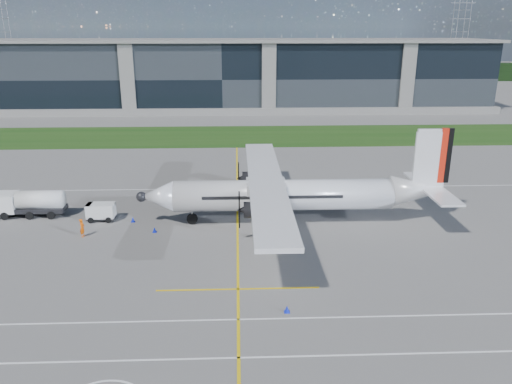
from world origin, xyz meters
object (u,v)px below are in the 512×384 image
object	(u,v)px
ground_crew_person	(82,227)
fuel_tanker_truck	(26,204)
baggage_tug	(101,212)
pylon_west	(2,36)
safety_cone_stbdwing	(255,177)
safety_cone_fwd	(133,220)
safety_cone_portwing	(287,309)
turboprop_aircraft	(295,177)
pylon_east	(459,36)
safety_cone_nose_port	(154,230)

from	to	relation	value
ground_crew_person	fuel_tanker_truck	bearing A→B (deg)	57.17
fuel_tanker_truck	baggage_tug	size ratio (longest dim) A/B	2.46
pylon_west	safety_cone_stbdwing	world-z (taller)	pylon_west
ground_crew_person	safety_cone_fwd	size ratio (longest dim) A/B	3.94
ground_crew_person	safety_cone_portwing	xyz separation A→B (m)	(17.46, -13.46, -0.73)
fuel_tanker_truck	safety_cone_fwd	distance (m)	11.27
turboprop_aircraft	pylon_west	bearing A→B (deg)	121.75
safety_cone_fwd	safety_cone_portwing	xyz separation A→B (m)	(13.59, -16.91, 0.00)
pylon_east	safety_cone_fwd	world-z (taller)	pylon_east
turboprop_aircraft	safety_cone_nose_port	distance (m)	14.15
ground_crew_person	pylon_east	bearing A→B (deg)	-28.57
fuel_tanker_truck	ground_crew_person	xyz separation A→B (m)	(7.16, -5.52, -0.33)
pylon_west	safety_cone_stbdwing	distance (m)	154.58
fuel_tanker_truck	turboprop_aircraft	bearing A→B (deg)	-6.01
safety_cone_portwing	safety_cone_stbdwing	xyz separation A→B (m)	(-1.06, 31.12, 0.00)
fuel_tanker_truck	safety_cone_nose_port	bearing A→B (deg)	-19.36
turboprop_aircraft	ground_crew_person	distance (m)	20.23
pylon_west	safety_cone_nose_port	distance (m)	164.02
turboprop_aircraft	fuel_tanker_truck	xyz separation A→B (m)	(-26.87, 2.83, -3.32)
safety_cone_stbdwing	turboprop_aircraft	bearing A→B (deg)	-77.53
pylon_east	safety_cone_fwd	size ratio (longest dim) A/B	60.00
safety_cone_nose_port	safety_cone_fwd	size ratio (longest dim) A/B	1.00
fuel_tanker_truck	safety_cone_portwing	size ratio (longest dim) A/B	14.03
fuel_tanker_truck	safety_cone_nose_port	size ratio (longest dim) A/B	14.03
safety_cone_nose_port	safety_cone_portwing	size ratio (longest dim) A/B	1.00
safety_cone_nose_port	safety_cone_fwd	world-z (taller)	same
fuel_tanker_truck	baggage_tug	bearing A→B (deg)	-10.51
pylon_east	pylon_west	bearing A→B (deg)	180.00
pylon_east	safety_cone_portwing	bearing A→B (deg)	-116.31
pylon_west	baggage_tug	distance (m)	158.45
baggage_tug	safety_cone_portwing	world-z (taller)	baggage_tug
turboprop_aircraft	ground_crew_person	size ratio (longest dim) A/B	15.71
safety_cone_fwd	safety_cone_portwing	bearing A→B (deg)	-51.23
fuel_tanker_truck	safety_cone_stbdwing	xyz separation A→B (m)	(23.56, 12.13, -1.07)
safety_cone_portwing	pylon_east	bearing A→B (deg)	63.69
pylon_east	safety_cone_stbdwing	xyz separation A→B (m)	(-79.78, -128.11, -14.75)
pylon_west	ground_crew_person	distance (m)	161.81
baggage_tug	safety_cone_fwd	distance (m)	3.33
fuel_tanker_truck	safety_cone_portwing	world-z (taller)	fuel_tanker_truck
turboprop_aircraft	fuel_tanker_truck	distance (m)	27.22
pylon_west	safety_cone_stbdwing	xyz separation A→B (m)	(85.22, -128.11, -14.75)
pylon_east	turboprop_aircraft	distance (m)	162.56
safety_cone_nose_port	safety_cone_portwing	bearing A→B (deg)	-52.14
fuel_tanker_truck	ground_crew_person	size ratio (longest dim) A/B	3.56
pylon_west	turboprop_aircraft	xyz separation A→B (m)	(88.53, -143.07, -10.36)
baggage_tug	safety_cone_nose_port	distance (m)	6.65
pylon_west	safety_cone_fwd	xyz separation A→B (m)	(72.69, -142.32, -14.75)
safety_cone_stbdwing	pylon_west	bearing A→B (deg)	123.63
safety_cone_nose_port	safety_cone_stbdwing	world-z (taller)	same
baggage_tug	ground_crew_person	size ratio (longest dim) A/B	1.45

